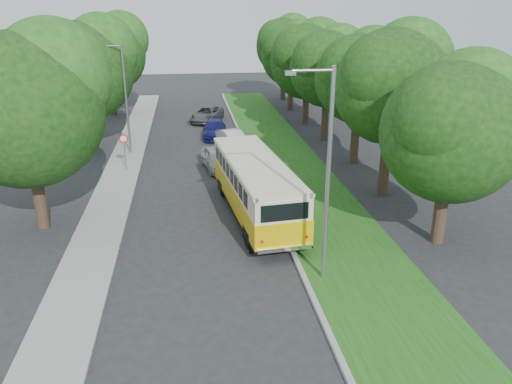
{
  "coord_description": "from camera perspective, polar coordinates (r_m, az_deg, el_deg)",
  "views": [
    {
      "loc": [
        -0.5,
        -18.64,
        9.84
      ],
      "look_at": [
        2.53,
        3.36,
        1.5
      ],
      "focal_mm": 35.0,
      "sensor_mm": 36.0,
      "label": 1
    }
  ],
  "objects": [
    {
      "name": "curb",
      "position": [
        25.91,
        1.84,
        -1.58
      ],
      "size": [
        0.2,
        70.0,
        0.15
      ],
      "primitive_type": "cube",
      "color": "gray",
      "rests_on": "ground"
    },
    {
      "name": "vintage_bus",
      "position": [
        24.28,
        -0.05,
        0.42
      ],
      "size": [
        3.55,
        10.12,
        2.94
      ],
      "primitive_type": null,
      "rotation": [
        0.0,
        0.0,
        0.1
      ],
      "color": "#EFBB07",
      "rests_on": "ground"
    },
    {
      "name": "warning_sign",
      "position": [
        31.93,
        -14.84,
        5.14
      ],
      "size": [
        0.56,
        0.1,
        2.5
      ],
      "color": "gray",
      "rests_on": "ground"
    },
    {
      "name": "lamppost_near",
      "position": [
        17.68,
        7.99,
        2.35
      ],
      "size": [
        1.71,
        0.16,
        8.0
      ],
      "color": "gray",
      "rests_on": "ground"
    },
    {
      "name": "car_silver",
      "position": [
        31.96,
        -4.48,
        3.86
      ],
      "size": [
        2.3,
        4.22,
        1.36
      ],
      "primitive_type": "imported",
      "rotation": [
        0.0,
        0.0,
        0.18
      ],
      "color": "#B3B3B8",
      "rests_on": "ground"
    },
    {
      "name": "car_grey",
      "position": [
        45.53,
        -5.65,
        8.83
      ],
      "size": [
        3.58,
        5.11,
        1.29
      ],
      "primitive_type": "imported",
      "rotation": [
        0.0,
        0.0,
        -0.34
      ],
      "color": "#515258",
      "rests_on": "ground"
    },
    {
      "name": "car_blue",
      "position": [
        39.84,
        -4.72,
        7.15
      ],
      "size": [
        2.07,
        4.49,
        1.27
      ],
      "primitive_type": "imported",
      "rotation": [
        0.0,
        0.0,
        -0.07
      ],
      "color": "navy",
      "rests_on": "ground"
    },
    {
      "name": "grass_verge",
      "position": [
        26.38,
        6.88,
        -1.32
      ],
      "size": [
        4.5,
        70.0,
        0.13
      ],
      "primitive_type": "cube",
      "color": "#1C5115",
      "rests_on": "ground"
    },
    {
      "name": "sidewalk",
      "position": [
        25.94,
        -16.8,
        -2.49
      ],
      "size": [
        2.2,
        70.0,
        0.12
      ],
      "primitive_type": "cube",
      "color": "gray",
      "rests_on": "ground"
    },
    {
      "name": "lamppost_far",
      "position": [
        35.36,
        -14.82,
        10.59
      ],
      "size": [
        1.71,
        0.16,
        7.5
      ],
      "color": "gray",
      "rests_on": "ground"
    },
    {
      "name": "treeline",
      "position": [
        37.02,
        -2.22,
        14.5
      ],
      "size": [
        24.27,
        41.91,
        9.46
      ],
      "color": "#332319",
      "rests_on": "ground"
    },
    {
      "name": "ground",
      "position": [
        21.08,
        -5.63,
        -7.35
      ],
      "size": [
        120.0,
        120.0,
        0.0
      ],
      "primitive_type": "plane",
      "color": "#272729",
      "rests_on": "ground"
    },
    {
      "name": "car_white",
      "position": [
        36.63,
        -2.62,
        6.01
      ],
      "size": [
        2.53,
        4.13,
        1.28
      ],
      "primitive_type": "imported",
      "rotation": [
        0.0,
        0.0,
        0.32
      ],
      "color": "silver",
      "rests_on": "ground"
    }
  ]
}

